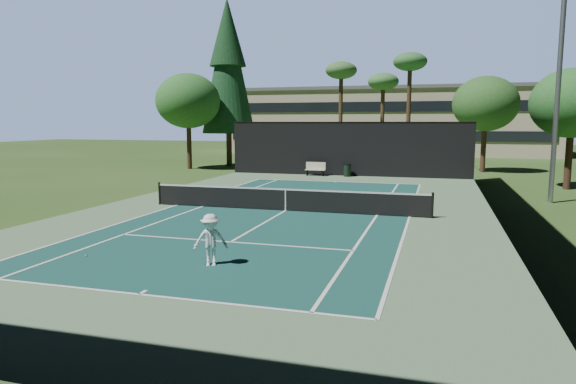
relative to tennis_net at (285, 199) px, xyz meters
name	(u,v)px	position (x,y,z in m)	size (l,w,h in m)	color
ground	(285,211)	(0.00, 0.00, -0.56)	(160.00, 160.00, 0.00)	#2D4C1C
apron_slab	(285,211)	(0.00, 0.00, -0.55)	(18.00, 32.00, 0.01)	#5A7D58
court_surface	(285,211)	(0.00, 0.00, -0.55)	(10.97, 23.77, 0.01)	#164841
court_lines	(285,211)	(0.00, 0.00, -0.54)	(11.07, 23.87, 0.01)	white
tennis_net	(285,199)	(0.00, 0.00, 0.00)	(12.90, 0.10, 1.10)	black
fence	(286,167)	(0.00, 0.06, 1.45)	(18.04, 32.05, 4.03)	black
player	(211,240)	(0.55, -9.14, 0.18)	(0.95, 0.55, 1.47)	white
tennis_ball_a	(86,256)	(-3.44, -9.32, -0.52)	(0.07, 0.07, 0.07)	#B7D02F
tennis_ball_b	(214,200)	(-4.43, 1.96, -0.52)	(0.07, 0.07, 0.07)	#CCE935
tennis_ball_c	(321,196)	(0.50, 4.99, -0.52)	(0.07, 0.07, 0.07)	#BDE032
tennis_ball_d	(218,195)	(-4.95, 3.70, -0.52)	(0.08, 0.08, 0.08)	#B3CE2E
park_bench	(315,169)	(-2.26, 15.42, -0.01)	(1.50, 0.45, 1.02)	beige
trash_bin	(347,170)	(0.15, 15.44, -0.08)	(0.56, 0.56, 0.95)	black
pine_tree	(228,60)	(-12.00, 22.00, 9.00)	(4.80, 4.80, 15.00)	#4B3320
palm_a	(341,74)	(-2.00, 24.00, 7.63)	(2.80, 2.80, 9.32)	#4B3720
palm_b	(383,85)	(1.50, 26.00, 6.80)	(2.80, 2.80, 8.42)	#4A361F
palm_c	(410,67)	(4.00, 23.00, 8.05)	(2.80, 2.80, 9.77)	#46311E
decid_tree_a	(486,104)	(10.00, 22.00, 4.86)	(5.12, 5.12, 7.62)	#4B2F20
decid_tree_b	(573,103)	(14.00, 12.00, 4.52)	(4.80, 4.80, 7.14)	#42291C
decid_tree_c	(188,101)	(-14.00, 18.00, 5.21)	(5.44, 5.44, 8.09)	#49301F
campus_building	(387,121)	(0.00, 45.98, 3.65)	(40.50, 12.50, 8.30)	#B7AA8D
light_pole	(559,71)	(12.00, 6.00, 5.90)	(0.90, 0.25, 12.22)	#97999F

